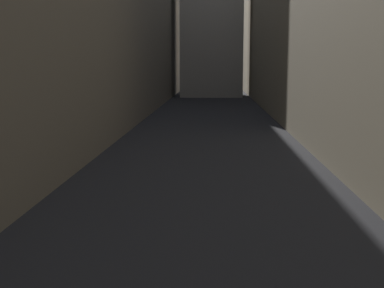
# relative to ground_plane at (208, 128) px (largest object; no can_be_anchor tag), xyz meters

# --- Properties ---
(ground_plane) EXTENTS (264.00, 264.00, 0.00)m
(ground_plane) POSITION_rel_ground_plane_xyz_m (0.00, 0.00, 0.00)
(ground_plane) COLOR #232326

